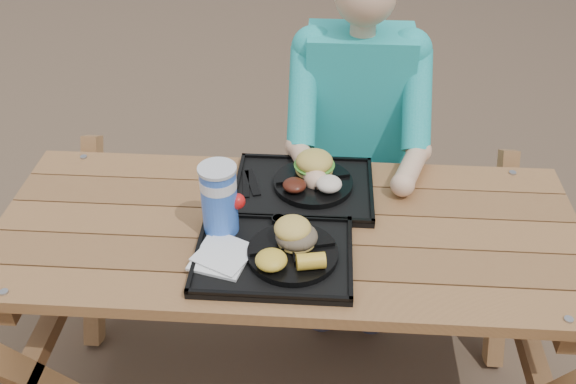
{
  "coord_description": "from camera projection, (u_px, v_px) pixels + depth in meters",
  "views": [
    {
      "loc": [
        0.1,
        -1.52,
        2.0
      ],
      "look_at": [
        0.0,
        0.0,
        0.88
      ],
      "focal_mm": 40.0,
      "sensor_mm": 36.0,
      "label": 1
    }
  ],
  "objects": [
    {
      "name": "diner",
      "position": [
        354.0,
        153.0,
        2.5
      ],
      "size": [
        0.48,
        0.84,
        1.28
      ],
      "primitive_type": null,
      "color": "#1CC7AE",
      "rests_on": "ground"
    },
    {
      "name": "sandwich",
      "position": [
        297.0,
        227.0,
        1.81
      ],
      "size": [
        0.11,
        0.11,
        0.12
      ],
      "primitive_type": null,
      "color": "gold",
      "rests_on": "plate_near"
    },
    {
      "name": "picnic_table",
      "position": [
        288.0,
        311.0,
        2.19
      ],
      "size": [
        1.8,
        1.49,
        0.75
      ],
      "primitive_type": null,
      "color": "#999999",
      "rests_on": "ground"
    },
    {
      "name": "baked_beans",
      "position": [
        294.0,
        185.0,
        2.04
      ],
      "size": [
        0.08,
        0.08,
        0.03
      ],
      "primitive_type": "ellipsoid",
      "color": "#44170D",
      "rests_on": "plate_far"
    },
    {
      "name": "ground",
      "position": [
        288.0,
        380.0,
        2.41
      ],
      "size": [
        60.0,
        60.0,
        0.0
      ],
      "primitive_type": "plane",
      "color": "#999999",
      "rests_on": "ground"
    },
    {
      "name": "burger",
      "position": [
        315.0,
        157.0,
        2.1
      ],
      "size": [
        0.13,
        0.13,
        0.11
      ],
      "primitive_type": null,
      "color": "gold",
      "rests_on": "plate_far"
    },
    {
      "name": "mac_cheese",
      "position": [
        271.0,
        260.0,
        1.75
      ],
      "size": [
        0.09,
        0.09,
        0.04
      ],
      "primitive_type": "ellipsoid",
      "color": "gold",
      "rests_on": "plate_near"
    },
    {
      "name": "tray_far",
      "position": [
        304.0,
        190.0,
        2.1
      ],
      "size": [
        0.45,
        0.35,
        0.02
      ],
      "primitive_type": "cube",
      "color": "black",
      "rests_on": "picnic_table"
    },
    {
      "name": "plate_near",
      "position": [
        293.0,
        253.0,
        1.82
      ],
      "size": [
        0.26,
        0.26,
        0.02
      ],
      "primitive_type": "cylinder",
      "color": "black",
      "rests_on": "tray_near"
    },
    {
      "name": "condiment_mustard",
      "position": [
        293.0,
        224.0,
        1.92
      ],
      "size": [
        0.05,
        0.05,
        0.03
      ],
      "primitive_type": "cylinder",
      "color": "yellow",
      "rests_on": "tray_near"
    },
    {
      "name": "napkin_stack",
      "position": [
        221.0,
        257.0,
        1.81
      ],
      "size": [
        0.18,
        0.18,
        0.02
      ],
      "primitive_type": "cube",
      "rotation": [
        0.0,
        0.0,
        -0.25
      ],
      "color": "silver",
      "rests_on": "tray_near"
    },
    {
      "name": "potato_salad",
      "position": [
        329.0,
        184.0,
        2.04
      ],
      "size": [
        0.08,
        0.08,
        0.05
      ],
      "primitive_type": "ellipsoid",
      "color": "beige",
      "rests_on": "plate_far"
    },
    {
      "name": "soda_cup",
      "position": [
        219.0,
        201.0,
        1.86
      ],
      "size": [
        0.11,
        0.11,
        0.21
      ],
      "primitive_type": "cylinder",
      "color": "blue",
      "rests_on": "tray_near"
    },
    {
      "name": "plate_far",
      "position": [
        313.0,
        183.0,
        2.1
      ],
      "size": [
        0.26,
        0.26,
        0.02
      ],
      "primitive_type": "cylinder",
      "color": "black",
      "rests_on": "tray_far"
    },
    {
      "name": "tray_near",
      "position": [
        274.0,
        256.0,
        1.84
      ],
      "size": [
        0.45,
        0.35,
        0.02
      ],
      "primitive_type": "cube",
      "color": "black",
      "rests_on": "picnic_table"
    },
    {
      "name": "cutlery_far",
      "position": [
        252.0,
        182.0,
        2.11
      ],
      "size": [
        0.07,
        0.15,
        0.01
      ],
      "primitive_type": "cube",
      "rotation": [
        0.0,
        0.0,
        0.31
      ],
      "color": "black",
      "rests_on": "tray_far"
    },
    {
      "name": "condiment_bbq",
      "position": [
        279.0,
        221.0,
        1.93
      ],
      "size": [
        0.04,
        0.04,
        0.03
      ],
      "primitive_type": "cylinder",
      "color": "#320705",
      "rests_on": "tray_near"
    },
    {
      "name": "corn_cob",
      "position": [
        311.0,
        261.0,
        1.75
      ],
      "size": [
        0.09,
        0.09,
        0.05
      ],
      "primitive_type": null,
      "rotation": [
        0.0,
        0.0,
        0.19
      ],
      "color": "gold",
      "rests_on": "plate_near"
    }
  ]
}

